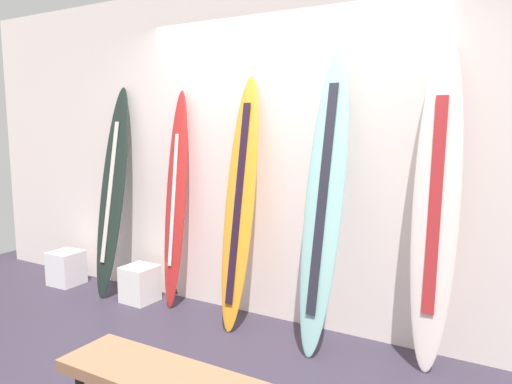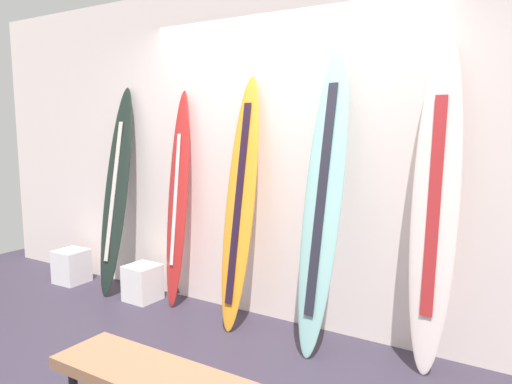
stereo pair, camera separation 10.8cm
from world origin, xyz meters
The scene contains 8 objects.
wall_back centered at (0.00, 1.30, 1.40)m, with size 7.20×0.20×2.80m, color silver.
surfboard_charcoal centered at (-1.65, 0.96, 0.99)m, with size 0.30×0.45×1.99m.
surfboard_crimson centered at (-0.93, 1.02, 0.95)m, with size 0.24×0.30×1.93m.
surfboard_sunset centered at (-0.22, 0.95, 1.00)m, with size 0.28×0.48×2.02m.
surfboard_seafoam centered at (0.52, 0.90, 1.11)m, with size 0.30×0.52×2.22m.
surfboard_ivory centered at (1.26, 1.01, 1.10)m, with size 0.31×0.32×2.21m.
display_block_left centered at (-1.29, 0.91, 0.17)m, with size 0.29×0.29×0.33m.
display_block_center centered at (-2.29, 0.89, 0.17)m, with size 0.30×0.30×0.34m.
Camera 1 is at (1.81, -2.26, 1.63)m, focal length 33.93 mm.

